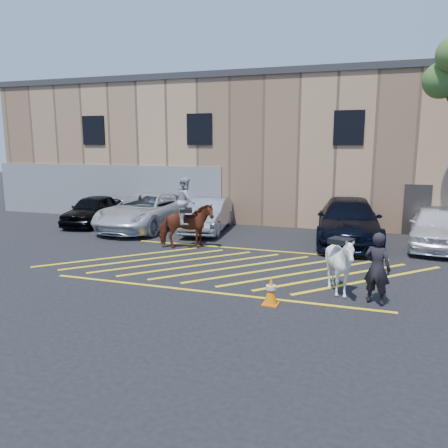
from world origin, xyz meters
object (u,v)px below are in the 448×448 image
(car_black_suv, at_px, (93,210))
(car_white_suv, at_px, (437,227))
(mounted_bay, at_px, (186,220))
(handler, at_px, (377,268))
(car_silver_sedan, at_px, (208,215))
(traffic_cone, at_px, (271,290))
(car_white_pickup, at_px, (146,211))
(saddled_white, at_px, (340,265))
(car_blue_suv, at_px, (348,221))

(car_black_suv, relative_size, car_white_suv, 0.89)
(car_black_suv, relative_size, mounted_bay, 1.56)
(car_black_suv, relative_size, handler, 2.32)
(handler, relative_size, mounted_bay, 0.67)
(car_silver_sedan, distance_m, traffic_cone, 9.38)
(car_white_pickup, height_order, car_white_suv, car_white_pickup)
(car_white_pickup, xyz_separation_m, car_silver_sedan, (2.98, 0.29, -0.09))
(car_white_suv, bearing_deg, saddled_white, -109.01)
(mounted_bay, bearing_deg, car_white_suv, 18.90)
(traffic_cone, bearing_deg, mounted_bay, 131.83)
(saddled_white, bearing_deg, car_white_suv, 64.40)
(handler, bearing_deg, car_black_suv, -5.94)
(car_blue_suv, xyz_separation_m, saddled_white, (0.07, -6.56, -0.04))
(car_white_pickup, bearing_deg, car_silver_sedan, 7.26)
(car_black_suv, height_order, saddled_white, saddled_white)
(car_black_suv, height_order, traffic_cone, car_black_suv)
(handler, bearing_deg, car_blue_suv, -59.40)
(car_silver_sedan, xyz_separation_m, handler, (7.08, -7.28, 0.17))
(traffic_cone, bearing_deg, car_black_suv, 142.97)
(car_silver_sedan, height_order, handler, handler)
(car_blue_suv, xyz_separation_m, mounted_bay, (-5.77, -3.04, 0.23))
(car_blue_suv, bearing_deg, car_silver_sedan, 172.58)
(car_black_suv, distance_m, car_white_suv, 15.30)
(traffic_cone, bearing_deg, handler, 19.42)
(car_white_pickup, distance_m, car_silver_sedan, 2.99)
(car_white_suv, bearing_deg, car_silver_sedan, -175.11)
(mounted_bay, bearing_deg, car_black_suv, 153.11)
(car_white_pickup, bearing_deg, car_white_suv, 1.73)
(car_blue_suv, relative_size, saddled_white, 3.20)
(mounted_bay, xyz_separation_m, traffic_cone, (4.28, -4.79, -0.72))
(car_silver_sedan, xyz_separation_m, car_blue_suv, (6.11, -0.32, 0.12))
(mounted_bay, bearing_deg, car_silver_sedan, 95.85)
(handler, xyz_separation_m, mounted_bay, (-6.74, 3.92, 0.18))
(car_white_pickup, height_order, car_silver_sedan, car_white_pickup)
(car_black_suv, relative_size, car_silver_sedan, 0.94)
(car_white_pickup, distance_m, mounted_bay, 4.53)
(car_silver_sedan, xyz_separation_m, saddled_white, (6.18, -6.88, 0.08))
(car_black_suv, relative_size, car_blue_suv, 0.71)
(car_white_suv, distance_m, handler, 7.36)
(car_white_pickup, height_order, mounted_bay, mounted_bay)
(car_blue_suv, distance_m, mounted_bay, 6.53)
(car_blue_suv, height_order, car_white_suv, car_blue_suv)
(car_black_suv, distance_m, car_white_pickup, 2.98)
(saddled_white, bearing_deg, car_silver_sedan, 131.95)
(car_black_suv, xyz_separation_m, car_silver_sedan, (5.95, 0.17, 0.02))
(handler, xyz_separation_m, saddled_white, (-0.90, 0.40, -0.09))
(car_white_suv, xyz_separation_m, traffic_cone, (-4.72, -7.87, -0.44))
(car_white_pickup, relative_size, car_blue_suv, 1.00)
(car_white_pickup, xyz_separation_m, handler, (10.06, -6.99, 0.08))
(mounted_bay, bearing_deg, handler, -30.20)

